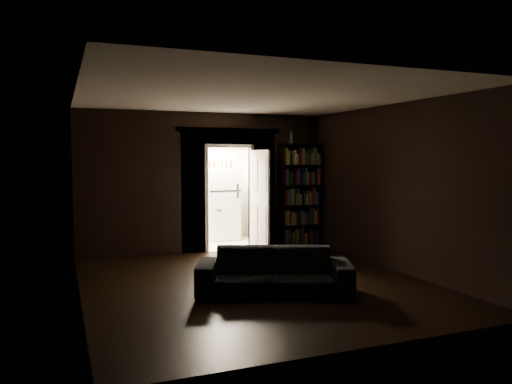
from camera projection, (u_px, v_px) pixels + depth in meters
ground at (256, 284)px, 7.51m from camera, size 5.50×5.50×0.00m
room_walls at (232, 171)px, 8.38m from camera, size 5.02×5.61×2.84m
kitchen_alcove at (213, 188)px, 11.20m from camera, size 2.20×1.80×2.60m
sofa at (274, 264)px, 6.97m from camera, size 2.34×1.66×0.82m
bookshelf at (300, 195)px, 10.53m from camera, size 0.92×0.38×2.20m
refrigerator at (221, 204)px, 11.54m from camera, size 0.93×0.90×1.65m
door at (260, 202)px, 9.94m from camera, size 0.09×0.85×2.05m
figurine at (291, 137)px, 10.43m from camera, size 0.09×0.09×0.26m
bottles at (220, 163)px, 11.36m from camera, size 0.57×0.32×0.24m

